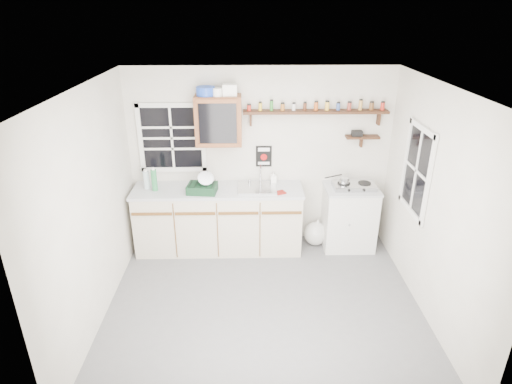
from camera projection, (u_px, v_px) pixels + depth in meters
room at (265, 208)px, 4.48m from camera, size 3.64×3.24×2.54m
main_cabinet at (219, 219)px, 5.98m from camera, size 2.31×0.63×0.92m
right_cabinet at (349, 217)px, 6.04m from camera, size 0.73×0.57×0.91m
sink at (257, 187)px, 5.81m from camera, size 0.52×0.44×0.29m
upper_cabinet at (219, 121)px, 5.56m from camera, size 0.60×0.32×0.65m
upper_cabinet_clutter at (215, 91)px, 5.41m from camera, size 0.52×0.24×0.14m
spice_shelf at (317, 111)px, 5.61m from camera, size 1.91×0.18×0.35m
secondary_shelf at (361, 136)px, 5.77m from camera, size 0.45×0.16×0.24m
warning_sign at (264, 156)px, 5.92m from camera, size 0.22×0.02×0.30m
window_back at (172, 138)px, 5.79m from camera, size 0.93×0.03×0.98m
window_right at (417, 171)px, 4.94m from camera, size 0.03×0.78×1.08m
water_bottles at (150, 180)px, 5.72m from camera, size 0.20×0.15×0.32m
dish_rack at (203, 186)px, 5.65m from camera, size 0.41×0.33×0.29m
soap_bottle at (273, 177)px, 5.93m from camera, size 0.09×0.09×0.18m
rag at (280, 192)px, 5.66m from camera, size 0.16×0.16×0.02m
hotplate at (354, 186)px, 5.82m from camera, size 0.57×0.31×0.08m
saucepan at (343, 180)px, 5.79m from camera, size 0.31×0.24×0.15m
trash_bag at (316, 233)px, 6.17m from camera, size 0.38×0.34×0.43m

